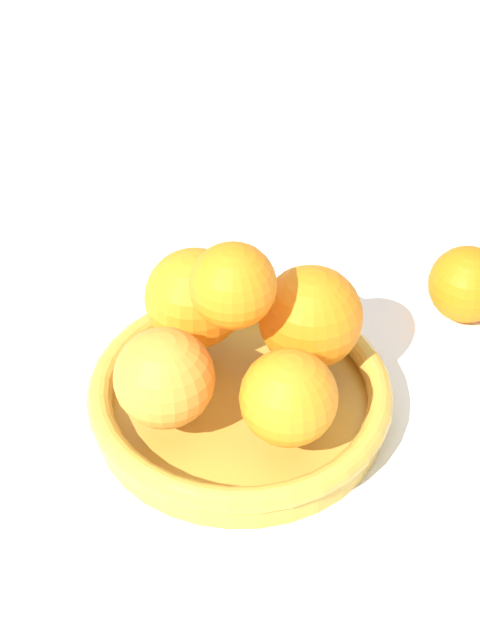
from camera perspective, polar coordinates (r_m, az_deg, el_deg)
ground_plane at (r=0.87m, az=0.00°, el=-5.07°), size 4.00×4.00×0.00m
fruit_bowl at (r=0.85m, az=0.00°, el=-4.20°), size 0.24×0.24×0.04m
orange_pile at (r=0.81m, az=-0.03°, el=-0.73°), size 0.18×0.17×0.13m
stray_orange at (r=0.96m, az=12.01°, el=1.88°), size 0.07×0.07×0.07m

